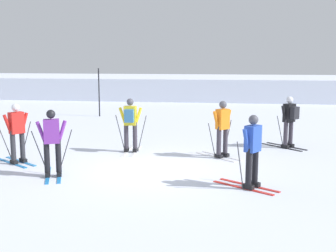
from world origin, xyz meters
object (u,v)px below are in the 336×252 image
(skier_orange, at_px, (222,128))
(skier_purple, at_px, (52,141))
(skier_black, at_px, (289,119))
(skier_red, at_px, (17,132))
(skier_yellow, at_px, (130,122))
(skier_blue, at_px, (252,149))
(trail_marker_pole, at_px, (99,92))

(skier_orange, bearing_deg, skier_purple, -147.65)
(skier_orange, relative_size, skier_black, 1.00)
(skier_orange, distance_m, skier_purple, 4.96)
(skier_red, xyz_separation_m, skier_black, (7.89, 3.16, 0.04))
(skier_yellow, xyz_separation_m, skier_blue, (3.57, -3.30, -0.04))
(skier_yellow, bearing_deg, skier_orange, -6.77)
(skier_orange, relative_size, skier_purple, 1.00)
(skier_purple, xyz_separation_m, skier_blue, (4.90, -0.30, 0.00))
(skier_yellow, bearing_deg, skier_red, -147.41)
(skier_orange, height_order, skier_blue, same)
(skier_yellow, distance_m, skier_black, 5.22)
(skier_orange, relative_size, skier_red, 1.00)
(skier_purple, bearing_deg, skier_yellow, 66.13)
(skier_yellow, xyz_separation_m, trail_marker_pole, (-3.36, 7.86, 0.25))
(skier_yellow, height_order, skier_blue, same)
(skier_purple, xyz_separation_m, skier_yellow, (1.32, 2.99, 0.04))
(trail_marker_pole, bearing_deg, skier_black, -37.81)
(skier_purple, bearing_deg, skier_blue, -3.55)
(skier_yellow, bearing_deg, skier_black, 14.86)
(skier_black, bearing_deg, skier_yellow, -165.14)
(skier_black, relative_size, skier_blue, 1.00)
(skier_orange, distance_m, skier_yellow, 2.89)
(skier_black, bearing_deg, skier_orange, -142.37)
(skier_orange, bearing_deg, skier_blue, -76.61)
(skier_red, distance_m, skier_blue, 6.59)
(skier_yellow, height_order, trail_marker_pole, trail_marker_pole)
(skier_yellow, bearing_deg, skier_blue, -42.72)
(skier_red, bearing_deg, skier_purple, -37.55)
(skier_orange, xyz_separation_m, trail_marker_pole, (-6.23, 8.20, 0.29))
(trail_marker_pole, bearing_deg, skier_orange, -52.79)
(skier_black, bearing_deg, skier_red, -158.18)
(skier_orange, bearing_deg, skier_yellow, 173.23)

